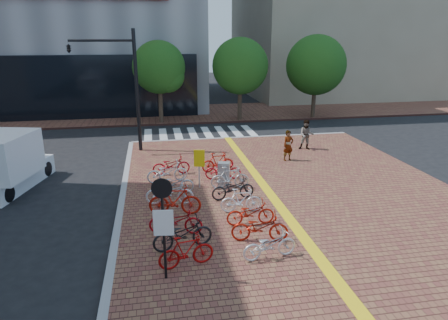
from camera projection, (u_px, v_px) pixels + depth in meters
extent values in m
plane|color=black|center=(234.00, 227.00, 13.91)|extent=(120.00, 120.00, 0.00)
cube|color=brown|center=(397.00, 308.00, 9.70)|extent=(14.00, 34.00, 0.15)
cube|color=yellow|center=(359.00, 310.00, 9.51)|extent=(0.40, 34.00, 0.01)
cube|color=gray|center=(243.00, 138.00, 25.67)|extent=(14.00, 0.25, 0.15)
cube|color=brown|center=(184.00, 114.00, 33.61)|extent=(70.00, 8.00, 0.15)
cube|color=gray|center=(336.00, 11.00, 44.31)|extent=(20.00, 18.00, 18.00)
cube|color=silver|center=(148.00, 136.00, 26.55)|extent=(0.50, 4.00, 0.01)
cube|color=silver|center=(163.00, 135.00, 26.72)|extent=(0.50, 4.00, 0.01)
cube|color=silver|center=(178.00, 134.00, 26.89)|extent=(0.50, 4.00, 0.01)
cube|color=silver|center=(193.00, 134.00, 27.06)|extent=(0.50, 4.00, 0.01)
cube|color=silver|center=(208.00, 133.00, 27.23)|extent=(0.50, 4.00, 0.01)
cube|color=silver|center=(222.00, 133.00, 27.40)|extent=(0.50, 4.00, 0.01)
cube|color=silver|center=(236.00, 132.00, 27.57)|extent=(0.50, 4.00, 0.01)
cube|color=silver|center=(250.00, 131.00, 27.73)|extent=(0.50, 4.00, 0.01)
cylinder|color=#38281E|center=(161.00, 105.00, 29.58)|extent=(0.32, 0.32, 2.60)
sphere|color=#194714|center=(159.00, 67.00, 28.75)|extent=(3.80, 3.80, 3.80)
sphere|color=#194714|center=(168.00, 76.00, 28.75)|extent=(2.40, 2.40, 2.40)
cylinder|color=#38281E|center=(240.00, 103.00, 30.59)|extent=(0.32, 0.32, 2.60)
sphere|color=#194714|center=(240.00, 66.00, 29.77)|extent=(4.20, 4.20, 4.20)
sphere|color=#194714|center=(249.00, 74.00, 29.76)|extent=(2.40, 2.40, 2.40)
cylinder|color=#38281E|center=(314.00, 101.00, 31.60)|extent=(0.32, 0.32, 2.60)
sphere|color=#194714|center=(316.00, 65.00, 30.78)|extent=(4.60, 4.60, 4.60)
sphere|color=#194714|center=(324.00, 73.00, 30.78)|extent=(2.40, 2.40, 2.40)
imported|color=#B60E0D|center=(186.00, 251.00, 11.16)|extent=(1.66, 0.75, 0.97)
imported|color=black|center=(183.00, 234.00, 12.13)|extent=(1.96, 1.01, 0.98)
imported|color=#B50C14|center=(176.00, 221.00, 13.04)|extent=(1.85, 0.94, 0.93)
imported|color=red|center=(175.00, 200.00, 14.40)|extent=(1.96, 0.81, 1.14)
imported|color=white|center=(170.00, 192.00, 15.33)|extent=(1.91, 0.90, 0.97)
imported|color=silver|center=(173.00, 183.00, 16.39)|extent=(1.70, 0.60, 0.89)
imported|color=white|center=(167.00, 172.00, 17.66)|extent=(1.87, 0.87, 0.95)
imported|color=#AC0C17|center=(171.00, 165.00, 18.64)|extent=(1.79, 0.75, 0.92)
imported|color=silver|center=(270.00, 245.00, 11.60)|extent=(1.73, 0.81, 0.87)
imported|color=#AB1B0C|center=(260.00, 227.00, 12.57)|extent=(1.89, 0.95, 0.95)
imported|color=red|center=(250.00, 213.00, 13.67)|extent=(1.68, 0.60, 0.88)
imported|color=white|center=(241.00, 200.00, 14.65)|extent=(1.56, 0.48, 0.93)
imported|color=black|center=(233.00, 188.00, 15.82)|extent=(1.78, 0.76, 0.91)
imported|color=silver|center=(230.00, 178.00, 16.88)|extent=(1.66, 0.53, 0.99)
imported|color=red|center=(223.00, 170.00, 18.04)|extent=(1.68, 0.76, 0.85)
imported|color=red|center=(218.00, 162.00, 19.05)|extent=(1.60, 0.66, 0.94)
imported|color=gray|center=(288.00, 146.00, 20.64)|extent=(0.66, 0.51, 1.60)
imported|color=#48505B|center=(307.00, 135.00, 22.62)|extent=(1.02, 0.91, 1.71)
cube|color=#ADADB2|center=(224.00, 174.00, 17.14)|extent=(0.57, 0.47, 1.07)
cylinder|color=#B7B7BC|center=(199.00, 169.00, 16.92)|extent=(0.08, 0.08, 1.64)
cube|color=yellow|center=(199.00, 158.00, 16.73)|extent=(0.46, 0.13, 0.73)
cylinder|color=black|center=(164.00, 230.00, 10.35)|extent=(0.09, 0.09, 2.85)
cylinder|color=black|center=(162.00, 188.00, 9.94)|extent=(0.53, 0.11, 0.53)
cube|color=silver|center=(163.00, 223.00, 10.22)|extent=(0.52, 0.10, 0.71)
cylinder|color=black|center=(137.00, 92.00, 21.76)|extent=(0.20, 0.20, 6.60)
cylinder|color=black|center=(101.00, 40.00, 20.68)|extent=(3.30, 0.13, 0.13)
imported|color=black|center=(69.00, 47.00, 20.50)|extent=(0.29, 1.37, 0.55)
cube|color=white|center=(10.00, 178.00, 17.45)|extent=(2.90, 4.74, 0.88)
cube|color=white|center=(22.00, 146.00, 18.35)|extent=(2.27, 2.27, 1.28)
cylinder|color=black|center=(13.00, 168.00, 19.04)|extent=(0.38, 0.72, 0.69)
cylinder|color=black|center=(46.00, 169.00, 18.92)|extent=(0.38, 0.72, 0.69)
cylinder|color=black|center=(7.00, 194.00, 15.93)|extent=(0.38, 0.72, 0.69)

